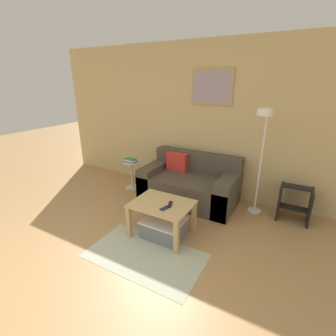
{
  "coord_description": "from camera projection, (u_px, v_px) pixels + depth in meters",
  "views": [
    {
      "loc": [
        1.75,
        -0.86,
        1.94
      ],
      "look_at": [
        0.29,
        1.77,
        0.85
      ],
      "focal_mm": 26.0,
      "sensor_mm": 36.0,
      "label": 1
    }
  ],
  "objects": [
    {
      "name": "book_stack",
      "position": [
        131.0,
        160.0,
        4.46
      ],
      "size": [
        0.25,
        0.2,
        0.06
      ],
      "color": "#335199",
      "rests_on": "side_table"
    },
    {
      "name": "area_rug",
      "position": [
        145.0,
        255.0,
        2.85
      ],
      "size": [
        1.36,
        0.78,
        0.01
      ],
      "primitive_type": "cube",
      "color": "#B2B79E",
      "rests_on": "ground_plane"
    },
    {
      "name": "side_table",
      "position": [
        132.0,
        172.0,
        4.55
      ],
      "size": [
        0.31,
        0.31,
        0.53
      ],
      "color": "silver",
      "rests_on": "ground_plane"
    },
    {
      "name": "remote_control",
      "position": [
        170.0,
        204.0,
        3.06
      ],
      "size": [
        0.09,
        0.15,
        0.02
      ],
      "primitive_type": "cube",
      "rotation": [
        0.0,
        0.0,
        0.34
      ],
      "color": "black",
      "rests_on": "coffee_table"
    },
    {
      "name": "floor_lamp",
      "position": [
        262.0,
        141.0,
        3.29
      ],
      "size": [
        0.2,
        0.47,
        1.61
      ],
      "color": "white",
      "rests_on": "ground_plane"
    },
    {
      "name": "step_stool",
      "position": [
        295.0,
        203.0,
        3.52
      ],
      "size": [
        0.43,
        0.36,
        0.5
      ],
      "color": "black",
      "rests_on": "ground_plane"
    },
    {
      "name": "storage_bin",
      "position": [
        164.0,
        228.0,
        3.18
      ],
      "size": [
        0.51,
        0.44,
        0.24
      ],
      "color": "slate",
      "rests_on": "ground_plane"
    },
    {
      "name": "wall_back",
      "position": [
        190.0,
        120.0,
        4.26
      ],
      "size": [
        5.6,
        0.09,
        2.55
      ],
      "color": "tan",
      "rests_on": "ground_plane"
    },
    {
      "name": "coffee_table",
      "position": [
        162.0,
        210.0,
        3.14
      ],
      "size": [
        0.76,
        0.59,
        0.46
      ],
      "color": "tan",
      "rests_on": "ground_plane"
    },
    {
      "name": "couch",
      "position": [
        190.0,
        184.0,
        4.11
      ],
      "size": [
        1.55,
        0.87,
        0.77
      ],
      "color": "#4C4238",
      "rests_on": "ground_plane"
    },
    {
      "name": "cell_phone",
      "position": [
        165.0,
        208.0,
        2.98
      ],
      "size": [
        0.1,
        0.15,
        0.01
      ],
      "primitive_type": "cube",
      "rotation": [
        0.0,
        0.0,
        -0.25
      ],
      "color": "#1E2338",
      "rests_on": "coffee_table"
    },
    {
      "name": "ground_plane",
      "position": [
        43.0,
        312.0,
        2.16
      ],
      "size": [
        16.0,
        16.0,
        0.0
      ],
      "primitive_type": "plane",
      "color": "tan"
    }
  ]
}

